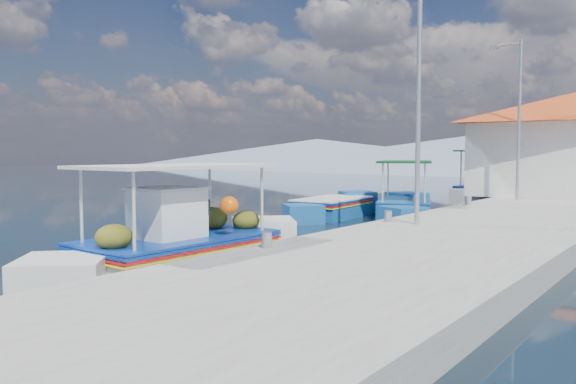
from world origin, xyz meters
The scene contains 9 objects.
ground centered at (0.00, 0.00, 0.00)m, with size 160.00×160.00×0.00m, color black.
quay centered at (5.90, 6.00, 0.25)m, with size 5.00×44.00×0.50m, color #A5A29B.
bollards centered at (3.80, 5.25, 0.65)m, with size 0.20×17.20×0.30m.
main_caique centered at (2.14, -3.66, 0.44)m, with size 2.14×6.98×2.30m.
caique_green_canopy centered at (1.76, 7.42, 0.33)m, with size 3.27×5.47×2.23m.
caique_blue_hull centered at (-0.29, 5.80, 0.28)m, with size 2.03×5.80×1.04m.
caique_far centered at (2.04, 16.10, 0.50)m, with size 2.38×7.66×2.68m.
lamp_post_near centered at (4.51, 2.00, 3.85)m, with size 1.21×0.14×6.00m.
lamp_post_far centered at (4.51, 11.00, 3.85)m, with size 1.21×0.14×6.00m.
Camera 1 is at (10.59, -11.33, 2.32)m, focal length 35.55 mm.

